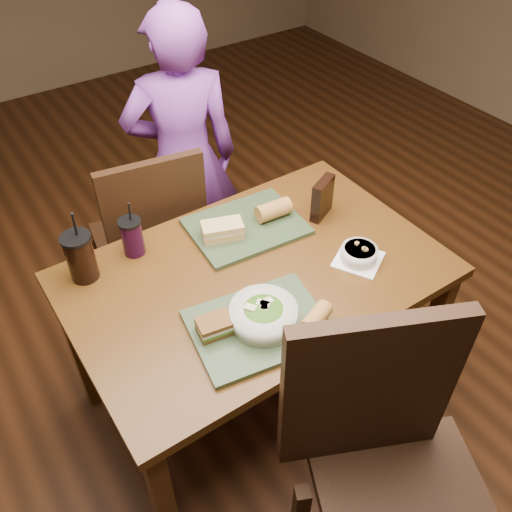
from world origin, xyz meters
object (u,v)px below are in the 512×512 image
(tray_near, at_px, (259,326))
(sandwich_far, at_px, (222,230))
(chair_far, at_px, (151,237))
(tray_far, at_px, (246,226))
(diner, at_px, (184,161))
(chip_bag, at_px, (322,198))
(dining_table, at_px, (256,289))
(cup_cola, at_px, (81,257))
(chair_near, at_px, (387,462))
(salad_bowl, at_px, (263,314))
(baguette_far, at_px, (273,210))
(sandwich_near, at_px, (216,326))
(cup_berry, at_px, (132,237))
(soup_bowl, at_px, (359,254))
(baguette_near, at_px, (317,317))

(tray_near, height_order, sandwich_far, sandwich_far)
(chair_far, height_order, tray_far, chair_far)
(diner, xyz_separation_m, chip_bag, (0.23, -0.71, 0.12))
(dining_table, height_order, cup_cola, cup_cola)
(chair_near, bearing_deg, salad_bowl, 97.70)
(tray_far, bearing_deg, baguette_far, -9.64)
(tray_far, xyz_separation_m, baguette_far, (0.11, -0.02, 0.04))
(salad_bowl, height_order, sandwich_far, salad_bowl)
(dining_table, height_order, sandwich_far, sandwich_far)
(sandwich_near, height_order, cup_berry, cup_berry)
(tray_far, distance_m, cup_cola, 0.62)
(baguette_far, height_order, cup_cola, cup_cola)
(tray_far, bearing_deg, dining_table, -114.98)
(dining_table, xyz_separation_m, diner, (0.16, 0.83, 0.05))
(salad_bowl, xyz_separation_m, sandwich_far, (0.11, 0.43, -0.01))
(soup_bowl, height_order, baguette_near, baguette_near)
(diner, relative_size, tray_far, 3.39)
(dining_table, distance_m, baguette_far, 0.32)
(soup_bowl, bearing_deg, sandwich_far, 133.37)
(dining_table, relative_size, chip_bag, 8.01)
(chair_far, distance_m, tray_far, 0.51)
(tray_near, distance_m, salad_bowl, 0.05)
(sandwich_near, bearing_deg, diner, 67.09)
(chair_near, bearing_deg, dining_table, 85.91)
(chair_near, height_order, chair_far, chair_near)
(diner, bearing_deg, dining_table, 97.49)
(diner, distance_m, tray_near, 1.09)
(tray_near, distance_m, sandwich_near, 0.14)
(sandwich_far, bearing_deg, diner, 75.03)
(diner, distance_m, sandwich_far, 0.65)
(tray_near, bearing_deg, sandwich_far, 73.19)
(soup_bowl, relative_size, cup_cola, 0.77)
(chair_far, relative_size, soup_bowl, 4.56)
(diner, bearing_deg, chair_far, 53.94)
(chair_far, height_order, sandwich_near, chair_far)
(soup_bowl, bearing_deg, cup_berry, 142.90)
(sandwich_near, bearing_deg, cup_berry, 95.09)
(tray_near, xyz_separation_m, soup_bowl, (0.48, 0.06, 0.02))
(chair_far, relative_size, cup_berry, 4.36)
(salad_bowl, bearing_deg, chip_bag, 33.69)
(tray_near, distance_m, tray_far, 0.50)
(chair_far, bearing_deg, chair_near, -86.40)
(chair_near, xyz_separation_m, baguette_near, (0.06, 0.42, 0.18))
(chair_far, xyz_separation_m, diner, (0.29, 0.21, 0.17))
(tray_near, height_order, baguette_far, baguette_far)
(chip_bag, bearing_deg, cup_berry, 138.34)
(dining_table, xyz_separation_m, chair_far, (-0.14, 0.62, -0.12))
(salad_bowl, bearing_deg, baguette_near, -36.32)
(chair_far, relative_size, salad_bowl, 4.56)
(diner, relative_size, baguette_near, 12.82)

